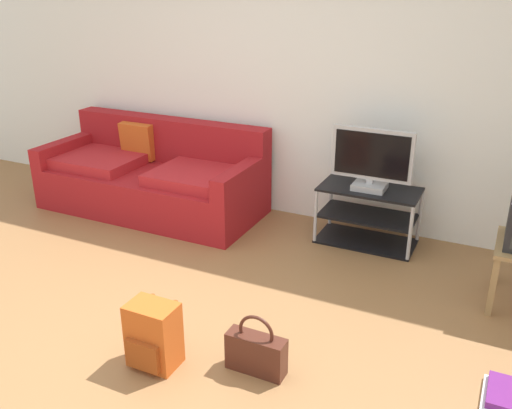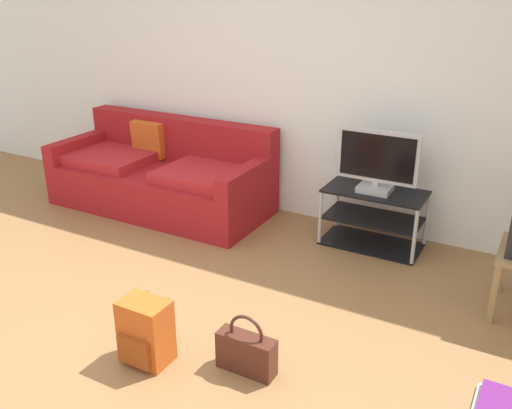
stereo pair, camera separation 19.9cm
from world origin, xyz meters
TOP-DOWN VIEW (x-y plane):
  - ground_plane at (0.00, 0.00)m, footprint 9.00×9.80m
  - wall_back at (0.00, 2.45)m, footprint 9.00×0.10m
  - couch at (-1.20, 1.95)m, footprint 2.12×0.93m
  - tv_stand at (0.88, 2.09)m, footprint 0.82×0.43m
  - flat_tv at (0.88, 2.07)m, footprint 0.66×0.22m
  - backpack at (0.19, -0.04)m, footprint 0.29×0.27m
  - handbag at (0.76, 0.16)m, footprint 0.35×0.12m

SIDE VIEW (x-z plane):
  - ground_plane at x=0.00m, z-range -0.02..0.00m
  - handbag at x=0.76m, z-range -0.06..0.32m
  - backpack at x=0.19m, z-range 0.00..0.39m
  - tv_stand at x=0.88m, z-range 0.00..0.49m
  - couch at x=-1.20m, z-range -0.11..0.72m
  - flat_tv at x=0.88m, z-range 0.49..1.00m
  - wall_back at x=0.00m, z-range 0.00..2.70m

